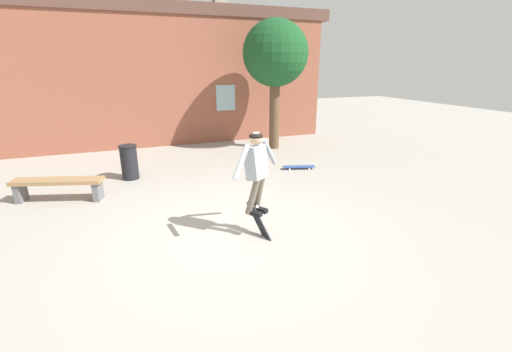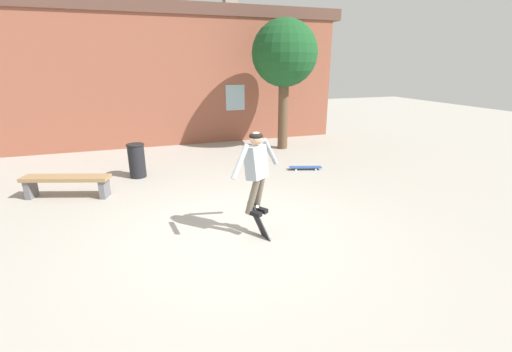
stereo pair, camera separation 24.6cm
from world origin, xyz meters
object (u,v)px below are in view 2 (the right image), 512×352
(park_bench, at_px, (66,182))
(skateboard_resting, at_px, (305,167))
(skater, at_px, (256,166))
(skateboard_flipping, at_px, (260,223))
(tree_right, at_px, (285,55))
(trash_bin, at_px, (137,160))

(park_bench, relative_size, skateboard_resting, 2.07)
(skater, height_order, skateboard_flipping, skater)
(skateboard_resting, bearing_deg, skater, 68.18)
(skateboard_flipping, relative_size, skateboard_resting, 0.86)
(park_bench, relative_size, skater, 1.34)
(tree_right, distance_m, skater, 6.52)
(tree_right, relative_size, skater, 2.98)
(tree_right, height_order, skater, tree_right)
(skateboard_flipping, bearing_deg, park_bench, -152.01)
(skater, xyz_separation_m, skateboard_resting, (2.47, 3.07, -1.13))
(tree_right, relative_size, skateboard_resting, 4.62)
(trash_bin, distance_m, skateboard_flipping, 4.39)
(tree_right, xyz_separation_m, skateboard_flipping, (-2.80, -5.64, -2.82))
(trash_bin, distance_m, skateboard_resting, 4.43)
(park_bench, relative_size, skateboard_flipping, 2.41)
(skater, relative_size, skateboard_resting, 1.55)
(park_bench, height_order, trash_bin, trash_bin)
(skateboard_flipping, height_order, skateboard_resting, skateboard_flipping)
(park_bench, xyz_separation_m, trash_bin, (1.45, 0.99, 0.10))
(park_bench, bearing_deg, skateboard_flipping, -23.45)
(tree_right, distance_m, park_bench, 7.24)
(trash_bin, bearing_deg, park_bench, -145.61)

